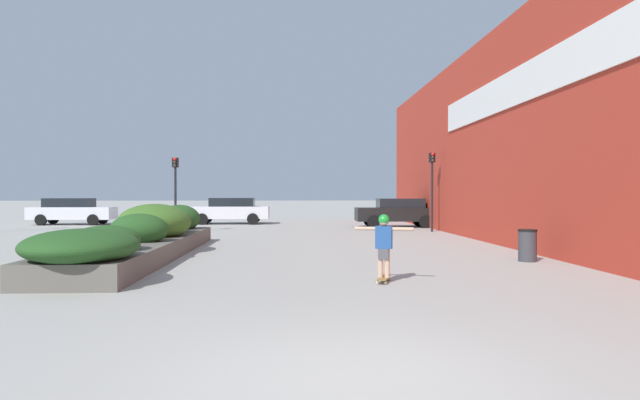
% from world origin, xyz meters
% --- Properties ---
extents(ground_plane, '(300.00, 300.00, 0.00)m').
position_xyz_m(ground_plane, '(0.00, 0.00, 0.00)').
color(ground_plane, '#A3A099').
extents(building_wall_right, '(0.67, 36.54, 7.75)m').
position_xyz_m(building_wall_right, '(6.93, 15.56, 3.89)').
color(building_wall_right, '#B23323').
rests_on(building_wall_right, ground_plane).
extents(planter_box, '(2.28, 12.26, 1.51)m').
position_xyz_m(planter_box, '(-4.84, 10.93, 0.62)').
color(planter_box, '#605B54').
rests_on(planter_box, ground_plane).
extents(skateboard, '(0.42, 0.82, 0.10)m').
position_xyz_m(skateboard, '(1.27, 6.03, 0.07)').
color(skateboard, olive).
rests_on(skateboard, ground_plane).
extents(skateboarder, '(1.18, 0.44, 1.30)m').
position_xyz_m(skateboarder, '(1.27, 6.03, 0.88)').
color(skateboarder, tan).
rests_on(skateboarder, skateboard).
extents(trash_bin, '(0.50, 0.50, 0.86)m').
position_xyz_m(trash_bin, '(5.69, 9.40, 0.43)').
color(trash_bin, '#38383D').
rests_on(trash_bin, ground_plane).
extents(car_leftmost, '(4.69, 2.06, 1.61)m').
position_xyz_m(car_leftmost, '(15.48, 28.85, 0.84)').
color(car_leftmost, silver).
rests_on(car_leftmost, ground_plane).
extents(car_center_left, '(4.78, 2.06, 1.57)m').
position_xyz_m(car_center_left, '(-4.38, 29.00, 0.83)').
color(car_center_left, silver).
rests_on(car_center_left, ground_plane).
extents(car_center_right, '(4.46, 1.86, 1.56)m').
position_xyz_m(car_center_right, '(5.11, 25.18, 0.83)').
color(car_center_right, black).
rests_on(car_center_right, ground_plane).
extents(car_rightmost, '(4.74, 1.88, 1.56)m').
position_xyz_m(car_rightmost, '(-13.60, 28.59, 0.82)').
color(car_rightmost, silver).
rests_on(car_rightmost, ground_plane).
extents(traffic_light_left, '(0.28, 0.30, 3.51)m').
position_xyz_m(traffic_light_left, '(-6.09, 21.34, 2.39)').
color(traffic_light_left, black).
rests_on(traffic_light_left, ground_plane).
extents(traffic_light_right, '(0.28, 0.30, 3.78)m').
position_xyz_m(traffic_light_right, '(6.08, 21.46, 2.55)').
color(traffic_light_right, black).
rests_on(traffic_light_right, ground_plane).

